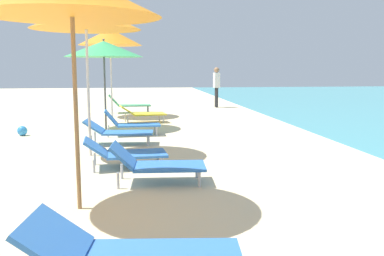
# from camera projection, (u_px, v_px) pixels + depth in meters

# --- Properties ---
(lounger_third_shoreside) EXTENTS (1.62, 0.80, 0.60)m
(lounger_third_shoreside) POSITION_uv_depth(u_px,v_px,m) (132.00, 254.00, 3.03)
(lounger_third_shoreside) COLOR blue
(lounger_third_shoreside) RESTS_ON ground
(lounger_fourth_shoreside) EXTENTS (1.38, 0.70, 0.58)m
(lounger_fourth_shoreside) POSITION_uv_depth(u_px,v_px,m) (156.00, 163.00, 6.01)
(lounger_fourth_shoreside) COLOR blue
(lounger_fourth_shoreside) RESTS_ON ground
(umbrella_fifth) EXTENTS (1.99, 1.99, 2.83)m
(umbrella_fifth) POSITION_uv_depth(u_px,v_px,m) (86.00, 18.00, 7.59)
(umbrella_fifth) COLOR silver
(umbrella_fifth) RESTS_ON ground
(lounger_fifth_shoreside) EXTENTS (1.49, 0.68, 0.55)m
(lounger_fifth_shoreside) POSITION_uv_depth(u_px,v_px,m) (118.00, 131.00, 9.04)
(lounger_fifth_shoreside) COLOR blue
(lounger_fifth_shoreside) RESTS_ON ground
(lounger_fifth_inland) EXTENTS (1.39, 0.77, 0.50)m
(lounger_fifth_inland) POSITION_uv_depth(u_px,v_px,m) (124.00, 152.00, 6.98)
(lounger_fifth_inland) COLOR blue
(lounger_fifth_inland) RESTS_ON ground
(umbrella_sixth) EXTENTS (2.08, 2.08, 2.41)m
(umbrella_sixth) POSITION_uv_depth(u_px,v_px,m) (104.00, 49.00, 11.09)
(umbrella_sixth) COLOR #4C4C51
(umbrella_sixth) RESTS_ON ground
(lounger_sixth_shoreside) EXTENTS (1.42, 0.89, 0.52)m
(lounger_sixth_shoreside) POSITION_uv_depth(u_px,v_px,m) (142.00, 113.00, 12.63)
(lounger_sixth_shoreside) COLOR yellow
(lounger_sixth_shoreside) RESTS_ON ground
(lounger_sixth_inland) EXTENTS (1.36, 0.61, 0.64)m
(lounger_sixth_inland) POSITION_uv_depth(u_px,v_px,m) (130.00, 123.00, 10.27)
(lounger_sixth_inland) COLOR blue
(lounger_sixth_inland) RESTS_ON ground
(umbrella_farthest) EXTENTS (2.10, 2.10, 2.98)m
(umbrella_farthest) POSITION_uv_depth(u_px,v_px,m) (110.00, 37.00, 13.88)
(umbrella_farthest) COLOR silver
(umbrella_farthest) RESTS_ON ground
(lounger_farthest_shoreside) EXTENTS (1.55, 0.67, 0.68)m
(lounger_farthest_shoreside) POSITION_uv_depth(u_px,v_px,m) (128.00, 104.00, 15.41)
(lounger_farthest_shoreside) COLOR #4CA572
(lounger_farthest_shoreside) RESTS_ON ground
(person_walking_far) EXTENTS (0.23, 0.37, 1.67)m
(person_walking_far) POSITION_uv_depth(u_px,v_px,m) (217.00, 83.00, 17.47)
(person_walking_far) COLOR #262628
(person_walking_far) RESTS_ON ground
(beach_ball) EXTENTS (0.24, 0.24, 0.24)m
(beach_ball) POSITION_uv_depth(u_px,v_px,m) (22.00, 131.00, 10.25)
(beach_ball) COLOR #338CD8
(beach_ball) RESTS_ON ground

